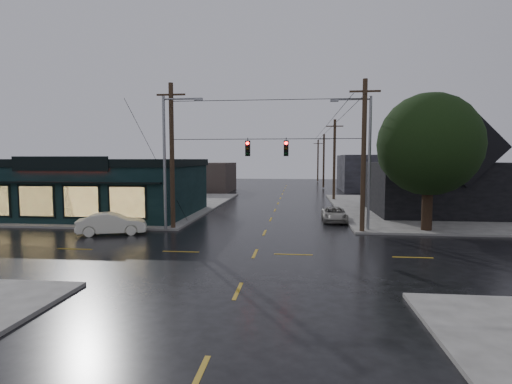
# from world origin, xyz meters

# --- Properties ---
(ground_plane) EXTENTS (160.00, 160.00, 0.00)m
(ground_plane) POSITION_xyz_m (0.00, 0.00, 0.00)
(ground_plane) COLOR black
(sidewalk_nw) EXTENTS (28.00, 28.00, 0.15)m
(sidewalk_nw) POSITION_xyz_m (-20.00, 20.00, 0.07)
(sidewalk_nw) COLOR #62605B
(sidewalk_nw) RESTS_ON ground
(sidewalk_ne) EXTENTS (28.00, 28.00, 0.15)m
(sidewalk_ne) POSITION_xyz_m (20.00, 20.00, 0.07)
(sidewalk_ne) COLOR #62605B
(sidewalk_ne) RESTS_ON ground
(pizza_shop) EXTENTS (16.30, 12.34, 4.90)m
(pizza_shop) POSITION_xyz_m (-15.00, 12.94, 2.56)
(pizza_shop) COLOR black
(pizza_shop) RESTS_ON ground
(ne_building) EXTENTS (12.60, 11.60, 8.75)m
(ne_building) POSITION_xyz_m (15.00, 17.00, 4.47)
(ne_building) COLOR black
(ne_building) RESTS_ON ground
(corner_tree) EXTENTS (6.85, 6.85, 9.20)m
(corner_tree) POSITION_xyz_m (10.92, 7.41, 5.91)
(corner_tree) COLOR black
(corner_tree) RESTS_ON ground
(utility_pole_nw) EXTENTS (2.00, 0.32, 10.15)m
(utility_pole_nw) POSITION_xyz_m (-6.50, 6.50, 0.00)
(utility_pole_nw) COLOR black
(utility_pole_nw) RESTS_ON ground
(utility_pole_ne) EXTENTS (2.00, 0.32, 10.15)m
(utility_pole_ne) POSITION_xyz_m (6.50, 6.50, 0.00)
(utility_pole_ne) COLOR black
(utility_pole_ne) RESTS_ON ground
(utility_pole_far_a) EXTENTS (2.00, 0.32, 9.65)m
(utility_pole_far_a) POSITION_xyz_m (6.50, 28.00, 0.00)
(utility_pole_far_a) COLOR black
(utility_pole_far_a) RESTS_ON ground
(utility_pole_far_b) EXTENTS (2.00, 0.32, 9.15)m
(utility_pole_far_b) POSITION_xyz_m (6.50, 48.00, 0.00)
(utility_pole_far_b) COLOR black
(utility_pole_far_b) RESTS_ON ground
(utility_pole_far_c) EXTENTS (2.00, 0.32, 9.15)m
(utility_pole_far_c) POSITION_xyz_m (6.50, 68.00, 0.00)
(utility_pole_far_c) COLOR black
(utility_pole_far_c) RESTS_ON ground
(span_signal_assembly) EXTENTS (13.00, 0.48, 1.23)m
(span_signal_assembly) POSITION_xyz_m (0.10, 6.50, 5.70)
(span_signal_assembly) COLOR black
(span_signal_assembly) RESTS_ON ground
(streetlight_nw) EXTENTS (5.40, 0.30, 9.15)m
(streetlight_nw) POSITION_xyz_m (-6.80, 5.80, 0.00)
(streetlight_nw) COLOR gray
(streetlight_nw) RESTS_ON ground
(streetlight_ne) EXTENTS (5.40, 0.30, 9.15)m
(streetlight_ne) POSITION_xyz_m (7.00, 7.20, 0.00)
(streetlight_ne) COLOR gray
(streetlight_ne) RESTS_ON ground
(bg_building_west) EXTENTS (12.00, 10.00, 4.40)m
(bg_building_west) POSITION_xyz_m (-14.00, 40.00, 2.20)
(bg_building_west) COLOR #40332F
(bg_building_west) RESTS_ON ground
(bg_building_east) EXTENTS (14.00, 12.00, 5.60)m
(bg_building_east) POSITION_xyz_m (16.00, 45.00, 2.80)
(bg_building_east) COLOR black
(bg_building_east) RESTS_ON ground
(sedan_cream) EXTENTS (4.61, 2.86, 1.43)m
(sedan_cream) POSITION_xyz_m (-9.91, 4.29, 0.72)
(sedan_cream) COLOR white
(sedan_cream) RESTS_ON ground
(suv_silver) EXTENTS (1.93, 4.10, 1.13)m
(suv_silver) POSITION_xyz_m (5.11, 11.43, 0.57)
(suv_silver) COLOR #9C9990
(suv_silver) RESTS_ON ground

